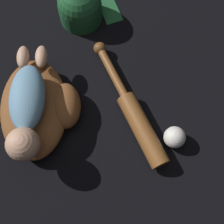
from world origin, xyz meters
TOP-DOWN VIEW (x-y plane):
  - ground_plane at (0.00, 0.00)m, footprint 6.00×6.00m
  - baseball_glove at (-0.01, -0.01)m, footprint 0.40×0.34m
  - baby_figure at (0.01, -0.04)m, footprint 0.36×0.24m
  - baseball_bat at (0.16, 0.25)m, footprint 0.48×0.08m
  - baseball at (0.28, 0.32)m, footprint 0.07×0.07m
  - baseball_cap at (-0.29, 0.28)m, footprint 0.17×0.23m

SIDE VIEW (x-z plane):
  - ground_plane at x=0.00m, z-range 0.00..0.00m
  - baseball_bat at x=0.16m, z-range 0.00..0.06m
  - baseball at x=0.28m, z-range 0.00..0.07m
  - baseball_glove at x=-0.01m, z-range 0.00..0.09m
  - baseball_cap at x=-0.29m, z-range -0.01..0.14m
  - baby_figure at x=0.01m, z-range 0.08..0.18m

